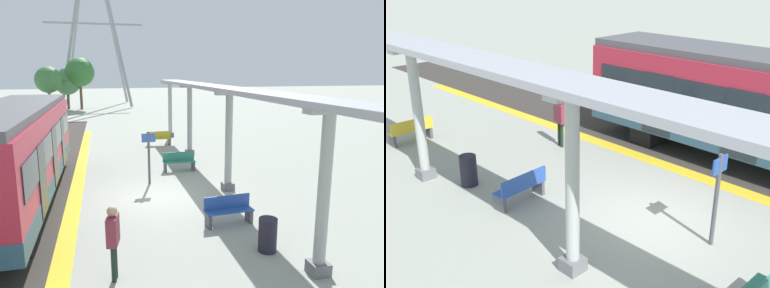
{
  "view_description": "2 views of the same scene",
  "coord_description": "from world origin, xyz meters",
  "views": [
    {
      "loc": [
        -1.87,
        -12.83,
        4.61
      ],
      "look_at": [
        1.07,
        -1.03,
        2.16
      ],
      "focal_mm": 34.02,
      "sensor_mm": 36.0,
      "label": 1
    },
    {
      "loc": [
        8.4,
        5.95,
        5.96
      ],
      "look_at": [
        1.33,
        -1.22,
        2.03
      ],
      "focal_mm": 43.77,
      "sensor_mm": 36.0,
      "label": 2
    }
  ],
  "objects": [
    {
      "name": "ground_plane",
      "position": [
        0.0,
        0.0,
        0.0
      ],
      "size": [
        176.0,
        176.0,
        0.0
      ],
      "primitive_type": "plane",
      "color": "#989D90"
    },
    {
      "name": "tactile_edge_strip",
      "position": [
        -2.99,
        0.0,
        0.0
      ],
      "size": [
        0.52,
        32.09,
        0.01
      ],
      "primitive_type": "cube",
      "color": "gold",
      "rests_on": "ground"
    },
    {
      "name": "trackbed",
      "position": [
        -4.85,
        0.0,
        0.0
      ],
      "size": [
        3.2,
        44.09,
        0.01
      ],
      "primitive_type": "cube",
      "color": "#38332D",
      "rests_on": "ground"
    },
    {
      "name": "train_near_carriage",
      "position": [
        -4.85,
        0.37,
        1.83
      ],
      "size": [
        2.65,
        11.6,
        3.48
      ],
      "color": "#B8253A",
      "rests_on": "ground"
    },
    {
      "name": "canopy_pillar_second",
      "position": [
        2.8,
        -6.11,
        1.95
      ],
      "size": [
        1.1,
        0.44,
        3.84
      ],
      "color": "slate",
      "rests_on": "ground"
    },
    {
      "name": "canopy_pillar_third",
      "position": [
        2.8,
        0.12,
        1.95
      ],
      "size": [
        1.1,
        0.44,
        3.84
      ],
      "color": "slate",
      "rests_on": "ground"
    },
    {
      "name": "canopy_pillar_fourth",
      "position": [
        2.8,
        6.49,
        1.95
      ],
      "size": [
        1.1,
        0.44,
        3.84
      ],
      "color": "slate",
      "rests_on": "ground"
    },
    {
      "name": "canopy_pillar_fifth",
      "position": [
        2.8,
        12.37,
        1.95
      ],
      "size": [
        1.1,
        0.44,
        3.84
      ],
      "color": "slate",
      "rests_on": "ground"
    },
    {
      "name": "canopy_beam",
      "position": [
        2.8,
        0.02,
        3.92
      ],
      "size": [
        1.2,
        25.5,
        0.16
      ],
      "primitive_type": "cube",
      "color": "#A8AAB2",
      "rests_on": "canopy_pillar_nearest"
    },
    {
      "name": "bench_near_end",
      "position": [
        1.53,
        3.38,
        0.44
      ],
      "size": [
        1.5,
        0.45,
        0.86
      ],
      "color": "#2E816B",
      "rests_on": "ground"
    },
    {
      "name": "bench_mid_platform",
      "position": [
        1.53,
        9.5,
        0.44
      ],
      "size": [
        1.51,
        0.47,
        0.86
      ],
      "color": "gold",
      "rests_on": "ground"
    },
    {
      "name": "bench_far_end",
      "position": [
        1.73,
        -2.92,
        0.44
      ],
      "size": [
        1.52,
        0.53,
        0.86
      ],
      "color": "#274CA2",
      "rests_on": "ground"
    },
    {
      "name": "trash_bin",
      "position": [
        2.14,
        -4.82,
        0.45
      ],
      "size": [
        0.48,
        0.48,
        0.9
      ],
      "primitive_type": "cylinder",
      "color": "#221F2D",
      "rests_on": "ground"
    },
    {
      "name": "platform_info_sign",
      "position": [
        -0.09,
        1.62,
        1.33
      ],
      "size": [
        0.56,
        0.1,
        2.2
      ],
      "color": "#4C4C51",
      "rests_on": "ground"
    },
    {
      "name": "passenger_waiting_near_edge",
      "position": [
        -1.76,
        -5.21,
        1.09
      ],
      "size": [
        0.32,
        0.54,
        1.74
      ],
      "color": "black",
      "rests_on": "ground"
    },
    {
      "name": "electricity_pylon",
      "position": [
        -2.37,
        38.02,
        11.88
      ],
      "size": [
        12.39,
        8.85,
        23.39
      ],
      "color": "#93969B",
      "rests_on": "ground"
    },
    {
      "name": "tree_left_background",
      "position": [
        -4.24,
        33.61,
        4.43
      ],
      "size": [
        3.45,
        3.45,
        6.18
      ],
      "color": "brown",
      "rests_on": "ground"
    },
    {
      "name": "tree_right_background",
      "position": [
        -5.81,
        34.21,
        3.31
      ],
      "size": [
        3.21,
        3.21,
        4.93
      ],
      "color": "brown",
      "rests_on": "ground"
    },
    {
      "name": "tree_centre_background",
      "position": [
        -7.5,
        30.79,
        3.61
      ],
      "size": [
        2.94,
        2.94,
        5.1
      ],
      "color": "brown",
      "rests_on": "ground"
    }
  ]
}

